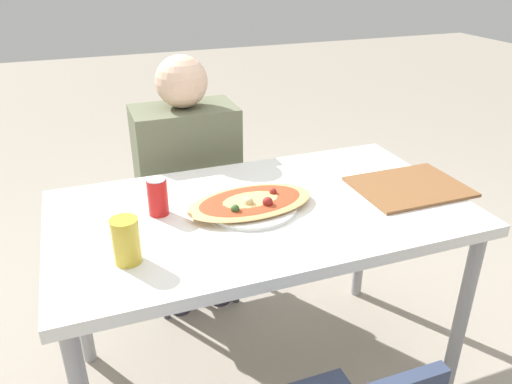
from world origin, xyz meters
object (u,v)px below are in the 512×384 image
chair_far_seated (185,201)px  person_seated (188,167)px  soda_can (158,197)px  drink_glass (126,241)px  pizza_main (251,203)px  dining_table (261,227)px

chair_far_seated → person_seated: size_ratio=0.70×
person_seated → soda_can: size_ratio=9.40×
chair_far_seated → person_seated: bearing=90.0°
soda_can → person_seated: bearing=67.8°
chair_far_seated → drink_glass: bearing=68.6°
person_seated → pizza_main: 0.61m
person_seated → drink_glass: size_ratio=8.79×
chair_far_seated → soda_can: bearing=71.3°
dining_table → chair_far_seated: size_ratio=1.69×
pizza_main → drink_glass: drink_glass is taller
pizza_main → person_seated: bearing=97.5°
person_seated → soda_can: (-0.22, -0.53, 0.14)m
dining_table → drink_glass: (-0.46, -0.17, 0.14)m
chair_far_seated → pizza_main: (0.08, -0.71, 0.32)m
person_seated → pizza_main: person_seated is taller
chair_far_seated → soda_can: (-0.22, -0.64, 0.36)m
pizza_main → drink_glass: bearing=-157.5°
dining_table → drink_glass: drink_glass is taller
dining_table → soda_can: (-0.33, 0.08, 0.14)m
pizza_main → soda_can: size_ratio=3.62×
drink_glass → person_seated: bearing=65.9°
chair_far_seated → person_seated: (0.00, -0.11, 0.22)m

